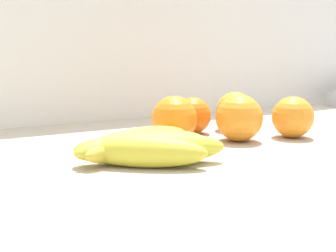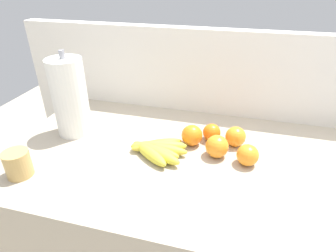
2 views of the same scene
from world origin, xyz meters
name	(u,v)px [view 2 (image 2 of 2)]	position (x,y,z in m)	size (l,w,h in m)	color
wall_back	(266,171)	(0.00, 0.39, 0.65)	(2.33, 0.06, 1.30)	silver
banana_bunch	(156,149)	(-0.43, -0.01, 0.96)	(0.21, 0.19, 0.04)	yellow
orange_center	(217,146)	(-0.23, 0.04, 0.98)	(0.08, 0.08, 0.08)	orange
orange_back_left	(212,133)	(-0.26, 0.13, 0.97)	(0.07, 0.07, 0.07)	orange
orange_far_right	(236,137)	(-0.17, 0.12, 0.98)	(0.07, 0.07, 0.07)	orange
orange_right	(248,155)	(-0.12, 0.02, 0.98)	(0.07, 0.07, 0.07)	orange
orange_back_right	(192,135)	(-0.32, 0.09, 0.98)	(0.08, 0.08, 0.08)	orange
paper_towel_roll	(70,97)	(-0.79, 0.06, 1.09)	(0.13, 0.13, 0.32)	white
mug	(18,164)	(-0.81, -0.22, 0.98)	(0.08, 0.08, 0.09)	tan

